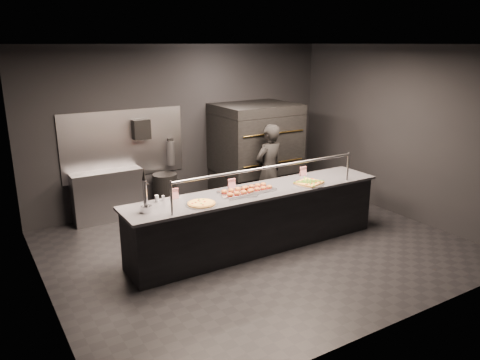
{
  "coord_description": "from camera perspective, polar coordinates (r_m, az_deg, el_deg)",
  "views": [
    {
      "loc": [
        -3.66,
        -5.5,
        3.02
      ],
      "look_at": [
        -0.19,
        0.2,
        1.05
      ],
      "focal_mm": 35.0,
      "sensor_mm": 36.0,
      "label": 1
    }
  ],
  "objects": [
    {
      "name": "round_pizza",
      "position": [
        6.32,
        -4.71,
        -2.9
      ],
      "size": [
        0.44,
        0.44,
        0.03
      ],
      "color": "silver",
      "rests_on": "service_counter"
    },
    {
      "name": "slider_tray_a",
      "position": [
        6.72,
        -0.31,
        -1.51
      ],
      "size": [
        0.58,
        0.5,
        0.08
      ],
      "color": "silver",
      "rests_on": "service_counter"
    },
    {
      "name": "slider_tray_b",
      "position": [
        6.93,
        2.14,
        -1.0
      ],
      "size": [
        0.51,
        0.41,
        0.07
      ],
      "color": "silver",
      "rests_on": "service_counter"
    },
    {
      "name": "tent_cards",
      "position": [
        7.06,
        -0.01,
        -0.25
      ],
      "size": [
        2.41,
        0.04,
        0.15
      ],
      "color": "white",
      "rests_on": "service_counter"
    },
    {
      "name": "square_pizza",
      "position": [
        7.3,
        8.4,
        -0.34
      ],
      "size": [
        0.48,
        0.48,
        0.05
      ],
      "color": "silver",
      "rests_on": "service_counter"
    },
    {
      "name": "worker",
      "position": [
        8.35,
        3.52,
        1.18
      ],
      "size": [
        0.67,
        0.5,
        1.66
      ],
      "primitive_type": "imported",
      "rotation": [
        0.0,
        0.0,
        3.32
      ],
      "color": "black",
      "rests_on": "ground"
    },
    {
      "name": "service_counter",
      "position": [
        7.08,
        2.14,
        -4.76
      ],
      "size": [
        4.1,
        0.78,
        1.37
      ],
      "color": "black",
      "rests_on": "ground"
    },
    {
      "name": "fire_extinguisher",
      "position": [
        8.78,
        -8.43,
        3.33
      ],
      "size": [
        0.14,
        0.14,
        0.51
      ],
      "color": "#B2B2B7",
      "rests_on": "room"
    },
    {
      "name": "condiment_jar",
      "position": [
        6.52,
        -9.88,
        -2.23
      ],
      "size": [
        0.14,
        0.06,
        0.09
      ],
      "color": "silver",
      "rests_on": "service_counter"
    },
    {
      "name": "room",
      "position": [
        6.8,
        1.83,
        3.46
      ],
      "size": [
        6.04,
        6.0,
        3.0
      ],
      "color": "black",
      "rests_on": "ground"
    },
    {
      "name": "beer_tap",
      "position": [
        6.1,
        -11.46,
        -2.39
      ],
      "size": [
        0.15,
        0.22,
        0.58
      ],
      "color": "silver",
      "rests_on": "service_counter"
    },
    {
      "name": "towel_dispenser",
      "position": [
        8.48,
        -11.97,
        6.07
      ],
      "size": [
        0.3,
        0.2,
        0.35
      ],
      "primitive_type": "cube",
      "color": "black",
      "rests_on": "room"
    },
    {
      "name": "trash_bin",
      "position": [
        8.69,
        -9.09,
        -1.61
      ],
      "size": [
        0.44,
        0.44,
        0.73
      ],
      "primitive_type": "cylinder",
      "color": "black",
      "rests_on": "ground"
    },
    {
      "name": "pizza_oven",
      "position": [
        9.08,
        1.88,
        3.33
      ],
      "size": [
        1.5,
        1.23,
        1.91
      ],
      "color": "black",
      "rests_on": "ground"
    },
    {
      "name": "prep_shelf",
      "position": [
        8.48,
        -15.82,
        -1.88
      ],
      "size": [
        1.2,
        0.35,
        0.9
      ],
      "primitive_type": "cube",
      "color": "#99999E",
      "rests_on": "ground"
    }
  ]
}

